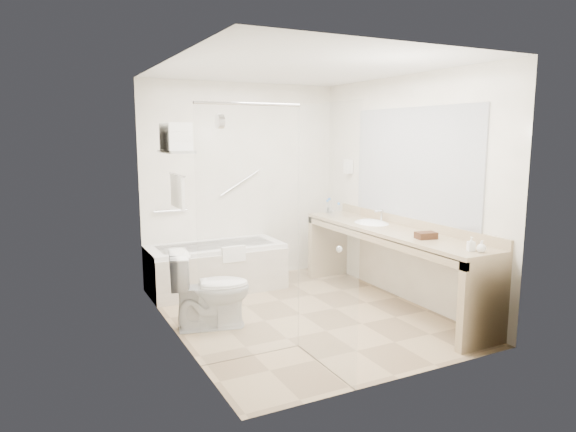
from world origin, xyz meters
name	(u,v)px	position (x,y,z in m)	size (l,w,h in m)	color
floor	(301,314)	(0.00, 0.00, 0.00)	(3.20, 3.20, 0.00)	tan
ceiling	(302,68)	(0.00, 0.00, 2.50)	(2.60, 3.20, 0.10)	silver
wall_back	(242,182)	(0.00, 1.60, 1.25)	(2.60, 0.10, 2.50)	white
wall_front	(405,219)	(0.00, -1.60, 1.25)	(2.60, 0.10, 2.50)	white
wall_left	(174,204)	(-1.30, 0.00, 1.25)	(0.10, 3.20, 2.50)	white
wall_right	(404,190)	(1.30, 0.00, 1.25)	(0.10, 3.20, 2.50)	white
bathtub	(216,267)	(-0.50, 1.24, 0.28)	(1.60, 0.73, 0.59)	white
grab_bar_short	(170,211)	(-0.95, 1.56, 0.95)	(0.03, 0.03, 0.40)	silver
grab_bar_long	(240,183)	(-0.05, 1.56, 1.25)	(0.03, 0.03, 0.60)	silver
shower_enclosure	(287,235)	(-0.63, -0.93, 1.07)	(0.96, 0.91, 2.11)	silver
towel_shelf	(176,146)	(-1.17, 0.35, 1.75)	(0.24, 0.55, 0.81)	silver
vanity_counter	(390,248)	(1.02, -0.15, 0.64)	(0.55, 2.70, 0.95)	tan
sink	(371,225)	(1.05, 0.25, 0.82)	(0.40, 0.52, 0.14)	white
faucet	(382,215)	(1.20, 0.25, 0.93)	(0.03, 0.03, 0.14)	silver
mirror	(413,163)	(1.29, -0.15, 1.55)	(0.02, 2.00, 1.20)	#A7ABB3
hairdryer_unit	(348,166)	(1.25, 1.05, 1.45)	(0.08, 0.10, 0.18)	white
toilet	(210,289)	(-0.95, 0.09, 0.38)	(0.43, 0.77, 0.76)	white
amenity_basket	(426,235)	(1.00, -0.73, 0.88)	(0.20, 0.13, 0.07)	#432A17
soap_bottle_a	(471,248)	(0.98, -1.32, 0.88)	(0.06, 0.13, 0.06)	white
soap_bottle_b	(481,248)	(1.02, -1.40, 0.89)	(0.08, 0.11, 0.08)	white
water_bottle_left	(329,206)	(1.00, 1.10, 0.94)	(0.06, 0.06, 0.20)	silver
water_bottle_mid	(339,210)	(0.96, 0.82, 0.93)	(0.05, 0.05, 0.17)	silver
water_bottle_right	(327,207)	(0.97, 1.10, 0.93)	(0.05, 0.05, 0.18)	silver
drinking_glass_near	(333,214)	(0.87, 0.80, 0.90)	(0.07, 0.07, 0.09)	silver
drinking_glass_far	(330,211)	(0.91, 0.94, 0.90)	(0.08, 0.08, 0.10)	silver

